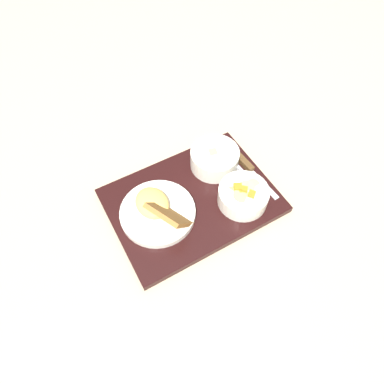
{
  "coord_description": "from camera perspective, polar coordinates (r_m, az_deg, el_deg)",
  "views": [
    {
      "loc": [
        0.19,
        0.43,
        0.75
      ],
      "look_at": [
        0.0,
        0.0,
        0.05
      ],
      "focal_mm": 32.0,
      "sensor_mm": 36.0,
      "label": 1
    }
  ],
  "objects": [
    {
      "name": "bowl_soup",
      "position": [
        0.91,
        3.78,
        5.74
      ],
      "size": [
        0.13,
        0.13,
        0.06
      ],
      "color": "silver",
      "rests_on": "serving_tray"
    },
    {
      "name": "ground_plane",
      "position": [
        0.88,
        -0.0,
        -1.76
      ],
      "size": [
        4.0,
        4.0,
        0.0
      ],
      "primitive_type": "plane",
      "color": "tan"
    },
    {
      "name": "serving_tray",
      "position": [
        0.88,
        -0.0,
        -1.44
      ],
      "size": [
        0.44,
        0.34,
        0.02
      ],
      "color": "black",
      "rests_on": "ground_plane"
    },
    {
      "name": "knife",
      "position": [
        0.94,
        8.98,
        4.54
      ],
      "size": [
        0.05,
        0.18,
        0.02
      ],
      "rotation": [
        0.0,
        0.0,
        1.74
      ],
      "color": "silver",
      "rests_on": "serving_tray"
    },
    {
      "name": "spoon",
      "position": [
        0.92,
        8.81,
        2.92
      ],
      "size": [
        0.05,
        0.16,
        0.01
      ],
      "rotation": [
        0.0,
        0.0,
        1.74
      ],
      "color": "silver",
      "rests_on": "serving_tray"
    },
    {
      "name": "bowl_salad",
      "position": [
        0.85,
        8.52,
        -0.48
      ],
      "size": [
        0.13,
        0.13,
        0.06
      ],
      "color": "silver",
      "rests_on": "serving_tray"
    },
    {
      "name": "plate_main",
      "position": [
        0.83,
        -5.74,
        -3.08
      ],
      "size": [
        0.18,
        0.19,
        0.08
      ],
      "color": "silver",
      "rests_on": "serving_tray"
    }
  ]
}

